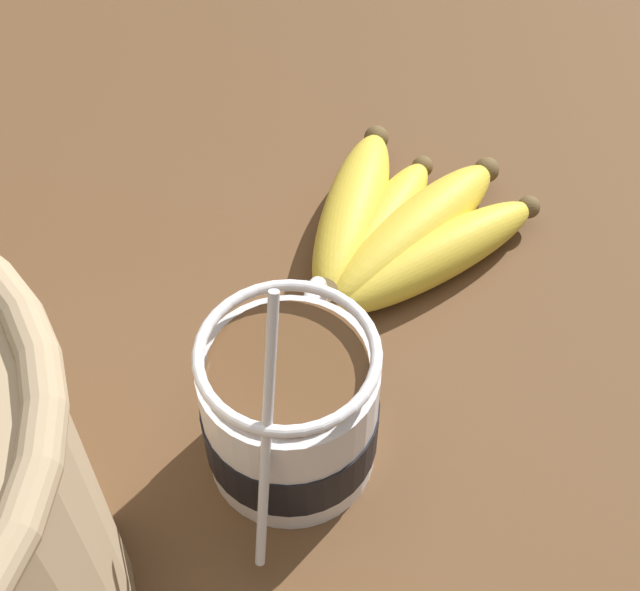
% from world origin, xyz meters
% --- Properties ---
extents(table, '(1.27, 1.27, 0.03)m').
position_xyz_m(table, '(0.00, 0.00, 0.01)').
color(table, brown).
rests_on(table, ground).
extents(coffee_mug, '(0.16, 0.09, 0.16)m').
position_xyz_m(coffee_mug, '(-0.03, -0.03, 0.07)').
color(coffee_mug, silver).
rests_on(coffee_mug, table).
extents(banana_bunch, '(0.18, 0.15, 0.04)m').
position_xyz_m(banana_bunch, '(0.13, -0.07, 0.05)').
color(banana_bunch, brown).
rests_on(banana_bunch, table).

